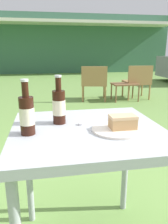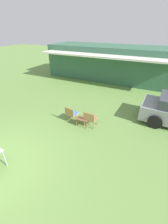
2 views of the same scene
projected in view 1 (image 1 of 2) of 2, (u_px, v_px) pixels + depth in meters
cabin_building at (55, 44)px, 11.74m from camera, size 11.01×4.72×2.71m
wicker_chair_cushioned at (94, 81)px, 4.74m from camera, size 0.63×0.59×0.75m
wicker_chair_plain at (138, 80)px, 4.88m from camera, size 0.56×0.51×0.75m
garden_side_table at (125, 86)px, 4.74m from camera, size 0.56×0.38×0.38m
patio_table at (88, 145)px, 1.05m from camera, size 0.71×0.65×0.72m
cake_on_plate at (120, 126)px, 0.99m from camera, size 0.23×0.23×0.07m
cola_bottle_near at (59, 106)px, 1.07m from camera, size 0.06×0.06×0.24m
cola_bottle_far at (27, 114)px, 0.93m from camera, size 0.06×0.06×0.24m
fork at (107, 131)px, 0.97m from camera, size 0.16×0.06×0.01m
loose_bottle_cap at (81, 124)px, 1.07m from camera, size 0.03×0.03×0.01m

